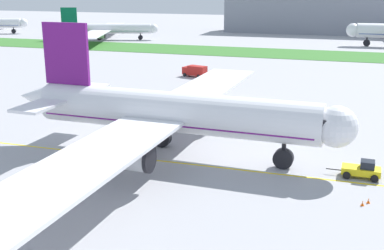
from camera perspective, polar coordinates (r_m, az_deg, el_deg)
ground_plane at (r=64.83m, az=-5.39°, el=-4.16°), size 600.00×600.00×0.00m
apron_taxi_line at (r=65.44m, az=-5.15°, el=-3.96°), size 280.00×0.36×0.01m
grass_median_strip at (r=166.78m, az=9.29°, el=8.16°), size 320.00×24.00×0.10m
airliner_foreground at (r=65.37m, az=-2.51°, el=1.41°), size 47.48×74.18×17.14m
pushback_tug at (r=62.33m, az=18.98°, el=-4.87°), size 6.28×2.61×2.16m
ground_crew_wingwalker_port at (r=52.77m, az=-17.21°, el=-8.47°), size 0.61×0.33×1.74m
traffic_cone_near_nose at (r=55.84m, az=19.63°, el=-8.19°), size 0.36×0.36×0.58m
traffic_cone_port_wing at (r=55.05m, az=19.02°, el=-8.48°), size 0.36×0.36×0.58m
service_truck_baggage_loader at (r=122.58m, az=0.33°, el=6.26°), size 6.47×3.90×2.73m
parked_airliner_far_centre at (r=207.39m, az=-9.98°, el=10.83°), size 41.39×67.60×12.81m
terminal_building at (r=238.33m, az=16.74°, el=12.18°), size 103.29×20.00×18.00m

